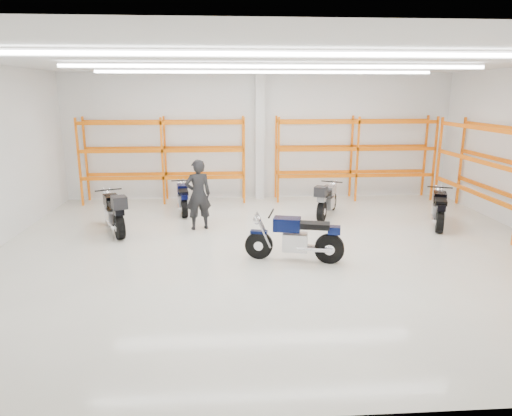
{
  "coord_description": "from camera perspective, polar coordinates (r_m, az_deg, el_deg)",
  "views": [
    {
      "loc": [
        -1.24,
        -10.65,
        3.79
      ],
      "look_at": [
        -0.49,
        0.5,
        0.97
      ],
      "focal_mm": 32.0,
      "sensor_mm": 36.0,
      "label": 1
    }
  ],
  "objects": [
    {
      "name": "ground",
      "position": [
        11.37,
        2.65,
        -5.31
      ],
      "size": [
        14.0,
        14.0,
        0.0
      ],
      "primitive_type": "plane",
      "color": "beige",
      "rests_on": "ground"
    },
    {
      "name": "room_shell",
      "position": [
        10.75,
        2.84,
        11.46
      ],
      "size": [
        14.02,
        12.02,
        4.51
      ],
      "color": "silver",
      "rests_on": "ground"
    },
    {
      "name": "motorcycle_main",
      "position": [
        10.55,
        5.35,
        -3.89
      ],
      "size": [
        2.27,
        0.93,
        1.13
      ],
      "color": "black",
      "rests_on": "ground"
    },
    {
      "name": "motorcycle_back_a",
      "position": [
        13.17,
        -17.28,
        -0.59
      ],
      "size": [
        1.21,
        2.24,
        1.21
      ],
      "color": "black",
      "rests_on": "ground"
    },
    {
      "name": "motorcycle_back_b",
      "position": [
        14.96,
        -9.12,
        1.13
      ],
      "size": [
        0.66,
        1.99,
        0.98
      ],
      "color": "black",
      "rests_on": "ground"
    },
    {
      "name": "motorcycle_back_c",
      "position": [
        14.41,
        8.76,
        0.96
      ],
      "size": [
        1.18,
        2.04,
        1.11
      ],
      "color": "black",
      "rests_on": "ground"
    },
    {
      "name": "motorcycle_back_d",
      "position": [
        14.27,
        21.91,
        -0.2
      ],
      "size": [
        1.05,
        2.05,
        1.06
      ],
      "color": "black",
      "rests_on": "ground"
    },
    {
      "name": "standing_man",
      "position": [
        12.97,
        -7.24,
        1.66
      ],
      "size": [
        0.83,
        0.66,
        2.01
      ],
      "primitive_type": "imported",
      "rotation": [
        0.0,
        0.0,
        3.41
      ],
      "color": "black",
      "rests_on": "ground"
    },
    {
      "name": "structural_column",
      "position": [
        16.58,
        0.47,
        8.86
      ],
      "size": [
        0.32,
        0.32,
        4.5
      ],
      "primitive_type": "cube",
      "color": "white",
      "rests_on": "ground"
    },
    {
      "name": "pallet_racking_back_left",
      "position": [
        16.39,
        -11.47,
        6.89
      ],
      "size": [
        5.67,
        0.87,
        3.0
      ],
      "color": "#FF5A00",
      "rests_on": "ground"
    },
    {
      "name": "pallet_racking_back_right",
      "position": [
        16.9,
        12.21,
        7.06
      ],
      "size": [
        5.67,
        0.87,
        3.0
      ],
      "color": "#FF5A00",
      "rests_on": "ground"
    }
  ]
}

